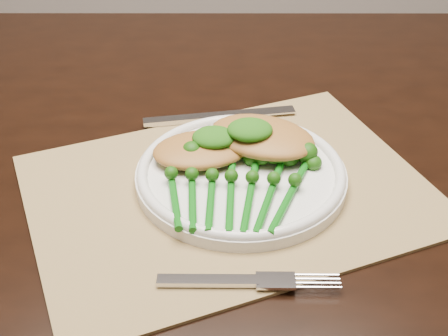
{
  "coord_description": "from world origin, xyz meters",
  "views": [
    {
      "loc": [
        0.03,
        -0.63,
        1.2
      ],
      "look_at": [
        0.04,
        -0.05,
        0.78
      ],
      "focal_mm": 50.0,
      "sensor_mm": 36.0,
      "label": 1
    }
  ],
  "objects_px": {
    "dinner_plate": "(241,173)",
    "chicken_fillet_left": "(201,150)",
    "placemat": "(229,191)",
    "broccolini_bundle": "(231,193)",
    "dining_table": "(197,330)"
  },
  "relations": [
    {
      "from": "dinner_plate",
      "to": "chicken_fillet_left",
      "type": "distance_m",
      "value": 0.06
    },
    {
      "from": "placemat",
      "to": "broccolini_bundle",
      "type": "bearing_deg",
      "value": -109.57
    },
    {
      "from": "placemat",
      "to": "dinner_plate",
      "type": "bearing_deg",
      "value": 29.14
    },
    {
      "from": "chicken_fillet_left",
      "to": "dining_table",
      "type": "bearing_deg",
      "value": 93.63
    },
    {
      "from": "dinner_plate",
      "to": "chicken_fillet_left",
      "type": "height_order",
      "value": "chicken_fillet_left"
    },
    {
      "from": "dining_table",
      "to": "broccolini_bundle",
      "type": "bearing_deg",
      "value": -69.05
    },
    {
      "from": "dining_table",
      "to": "chicken_fillet_left",
      "type": "bearing_deg",
      "value": -74.44
    },
    {
      "from": "placemat",
      "to": "broccolini_bundle",
      "type": "xyz_separation_m",
      "value": [
        0.0,
        -0.03,
        0.02
      ]
    },
    {
      "from": "placemat",
      "to": "dinner_plate",
      "type": "height_order",
      "value": "dinner_plate"
    },
    {
      "from": "placemat",
      "to": "chicken_fillet_left",
      "type": "relative_size",
      "value": 3.88
    },
    {
      "from": "dining_table",
      "to": "dinner_plate",
      "type": "xyz_separation_m",
      "value": [
        0.07,
        -0.09,
        0.39
      ]
    },
    {
      "from": "placemat",
      "to": "broccolini_bundle",
      "type": "height_order",
      "value": "broccolini_bundle"
    },
    {
      "from": "dinner_plate",
      "to": "broccolini_bundle",
      "type": "relative_size",
      "value": 1.35
    },
    {
      "from": "dinner_plate",
      "to": "broccolini_bundle",
      "type": "distance_m",
      "value": 0.05
    },
    {
      "from": "broccolini_bundle",
      "to": "dinner_plate",
      "type": "bearing_deg",
      "value": 80.48
    }
  ]
}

